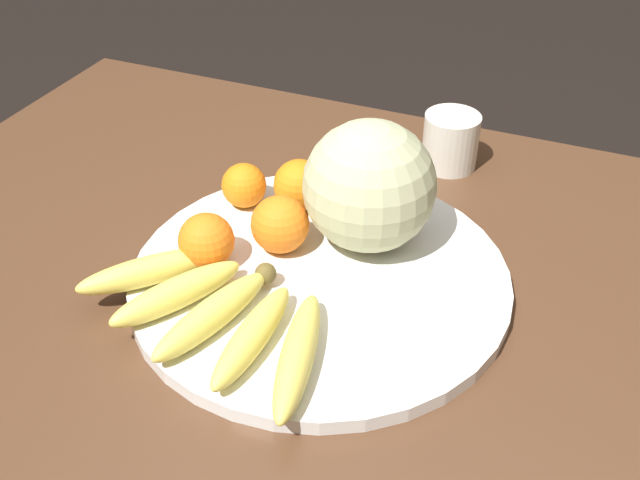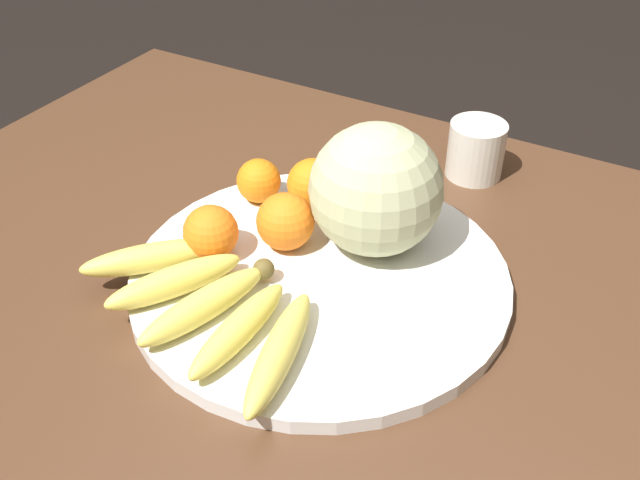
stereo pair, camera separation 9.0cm
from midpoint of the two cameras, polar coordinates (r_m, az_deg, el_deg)
The scene contains 9 objects.
kitchen_table at distance 0.96m, azimuth 0.15°, elevation -9.93°, with size 1.47×1.04×0.76m.
fruit_bowl at distance 0.93m, azimuth -2.75°, elevation -2.97°, with size 0.47×0.47×0.02m.
melon at distance 0.93m, azimuth 1.03°, elevation 4.03°, with size 0.17×0.17×0.17m.
banana_bunch at distance 0.86m, azimuth -10.91°, elevation -5.54°, with size 0.33×0.23×0.04m.
orange_front_left at distance 1.04m, azimuth -8.28°, elevation 4.05°, with size 0.06×0.06×0.06m.
orange_front_right at distance 0.94m, azimuth -11.35°, elevation -0.12°, with size 0.07×0.07×0.07m.
orange_mid_center at distance 0.95m, azimuth -5.78°, elevation 1.10°, with size 0.07×0.07×0.07m.
orange_back_left at distance 1.03m, azimuth -4.10°, elevation 4.12°, with size 0.07×0.07×0.07m.
ceramic_mug at distance 1.17m, azimuth 7.71°, elevation 7.51°, with size 0.09×0.11×0.09m.
Camera 1 is at (-0.21, 0.63, 1.36)m, focal length 42.00 mm.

